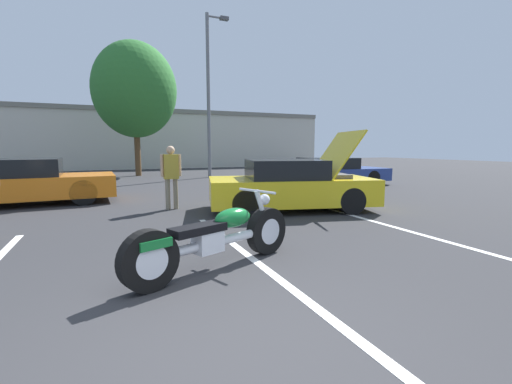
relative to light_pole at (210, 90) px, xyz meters
The scene contains 11 objects.
ground_plane 16.68m from the light_pole, 104.85° to the right, with size 80.00×80.00×0.00m, color #2D2D30.
parking_stripe_middle 14.56m from the light_pole, 103.36° to the right, with size 0.12×5.97×0.01m, color white.
parking_stripe_back 14.21m from the light_pole, 89.34° to the right, with size 0.12×5.97×0.01m, color white.
far_building 11.38m from the light_pole, 111.62° to the left, with size 32.00×4.20×4.40m.
light_pole is the anchor object (origin of this frame).
tree_background 4.31m from the light_pole, 144.09° to the left, with size 4.46×4.46×7.25m.
motorcycle 14.65m from the light_pole, 105.63° to the right, with size 2.47×1.17×0.98m.
show_car_hood_open 10.91m from the light_pole, 94.42° to the right, with size 4.41×2.79×1.99m.
parked_car_mid_row 10.41m from the light_pole, 137.68° to the right, with size 4.48×2.12×1.27m.
parked_car_right_row 7.78m from the light_pole, 56.74° to the right, with size 4.92×2.20×1.15m.
spectator_midground 10.21m from the light_pole, 111.90° to the right, with size 0.52×0.21×1.62m.
Camera 1 is at (-0.90, -2.17, 1.58)m, focal length 24.00 mm.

